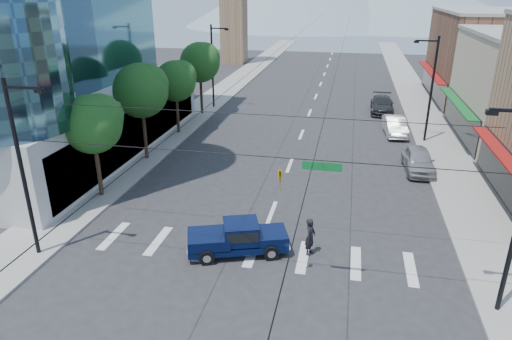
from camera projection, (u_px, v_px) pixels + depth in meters
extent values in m
plane|color=#28282B|center=(251.00, 268.00, 22.08)|extent=(160.00, 160.00, 0.00)
cube|color=gray|center=(227.00, 89.00, 60.65)|extent=(4.00, 120.00, 0.15)
cube|color=gray|center=(415.00, 97.00, 56.13)|extent=(4.00, 120.00, 0.15)
cube|color=brown|center=(493.00, 58.00, 52.79)|extent=(12.00, 18.00, 10.00)
cube|color=#8C6B4C|center=(234.00, 10.00, 78.14)|extent=(4.00, 4.00, 18.00)
cylinder|color=black|center=(98.00, 164.00, 28.79)|extent=(0.28, 0.28, 4.55)
sphere|color=#1F4B19|center=(92.00, 124.00, 27.82)|extent=(3.64, 3.64, 3.64)
sphere|color=#1F4B19|center=(100.00, 117.00, 27.87)|extent=(2.86, 2.86, 2.86)
cylinder|color=black|center=(144.00, 128.00, 35.05)|extent=(0.28, 0.28, 5.11)
sphere|color=#1F4B19|center=(141.00, 91.00, 33.96)|extent=(4.09, 4.09, 4.09)
sphere|color=#1F4B19|center=(147.00, 85.00, 34.00)|extent=(3.21, 3.21, 3.21)
cylinder|color=black|center=(177.00, 110.00, 41.51)|extent=(0.28, 0.28, 4.55)
sphere|color=#1F4B19|center=(175.00, 81.00, 40.54)|extent=(3.64, 3.64, 3.64)
sphere|color=#1F4B19|center=(181.00, 76.00, 40.59)|extent=(2.86, 2.86, 2.86)
cylinder|color=black|center=(201.00, 91.00, 47.76)|extent=(0.28, 0.28, 5.11)
sphere|color=#1F4B19|center=(200.00, 62.00, 46.67)|extent=(4.09, 4.09, 4.09)
sphere|color=#1F4B19|center=(204.00, 58.00, 46.72)|extent=(3.21, 3.21, 3.21)
cylinder|color=black|center=(23.00, 173.00, 21.53)|extent=(0.20, 0.20, 9.00)
cylinder|color=black|center=(245.00, 155.00, 18.86)|extent=(21.60, 0.04, 0.04)
imported|color=gold|center=(280.00, 181.00, 18.97)|extent=(0.16, 0.20, 1.00)
cube|color=#0C6626|center=(322.00, 166.00, 18.35)|extent=(1.60, 0.06, 0.35)
cylinder|color=black|center=(212.00, 67.00, 49.69)|extent=(0.20, 0.20, 9.00)
cube|color=black|center=(219.00, 28.00, 47.99)|extent=(1.80, 0.12, 0.12)
cube|color=black|center=(227.00, 29.00, 47.87)|extent=(0.40, 0.25, 0.18)
cylinder|color=black|center=(431.00, 91.00, 38.36)|extent=(0.20, 0.20, 9.00)
cube|color=black|center=(427.00, 41.00, 36.99)|extent=(1.80, 0.12, 0.12)
cube|color=black|center=(416.00, 42.00, 37.18)|extent=(0.40, 0.25, 0.18)
cube|color=#071136|center=(238.00, 244.00, 23.20)|extent=(5.33, 3.36, 0.32)
cube|color=#071136|center=(272.00, 236.00, 23.27)|extent=(1.94, 2.11, 0.50)
cube|color=#071136|center=(241.00, 231.00, 22.95)|extent=(2.19, 2.16, 1.00)
cube|color=black|center=(241.00, 230.00, 22.91)|extent=(2.02, 2.12, 0.55)
cube|color=#071136|center=(209.00, 239.00, 22.87)|extent=(2.58, 2.41, 0.59)
cube|color=silver|center=(286.00, 241.00, 23.50)|extent=(0.67, 1.67, 0.32)
cube|color=silver|center=(188.00, 247.00, 22.90)|extent=(0.67, 1.67, 0.27)
cylinder|color=black|center=(271.00, 253.00, 22.64)|extent=(0.81, 0.51, 0.77)
cylinder|color=black|center=(266.00, 236.00, 24.23)|extent=(0.81, 0.51, 0.77)
cylinder|color=black|center=(207.00, 258.00, 22.26)|extent=(0.81, 0.51, 0.77)
cylinder|color=black|center=(206.00, 240.00, 23.85)|extent=(0.81, 0.51, 0.77)
imported|color=black|center=(310.00, 237.00, 22.92)|extent=(0.65, 0.82, 1.99)
imported|color=#9D9DA2|center=(418.00, 160.00, 33.47)|extent=(2.21, 5.07, 1.70)
imported|color=#BCBCBC|center=(395.00, 126.00, 41.79)|extent=(2.17, 5.11, 1.64)
imported|color=#2B2B2D|center=(382.00, 105.00, 49.23)|extent=(2.52, 5.92, 1.70)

